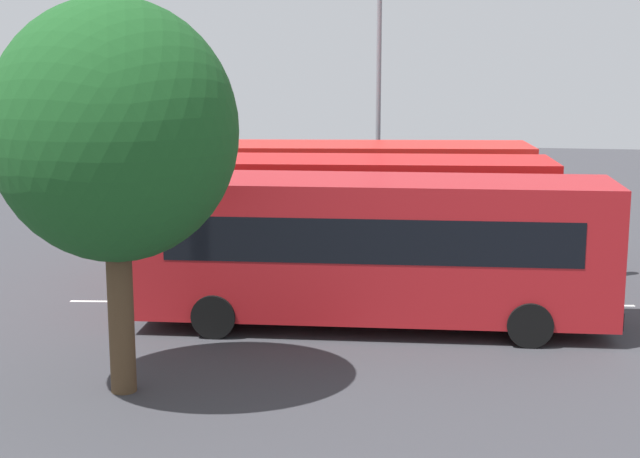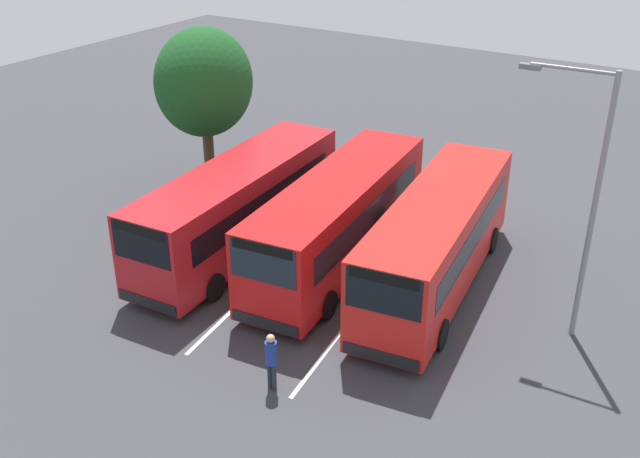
{
  "view_description": "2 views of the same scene",
  "coord_description": "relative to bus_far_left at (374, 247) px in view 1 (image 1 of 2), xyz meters",
  "views": [
    {
      "loc": [
        2.63,
        -22.96,
        5.93
      ],
      "look_at": [
        -0.95,
        -0.19,
        1.42
      ],
      "focal_mm": 53.62,
      "sensor_mm": 36.0,
      "label": 1
    },
    {
      "loc": [
        18.91,
        11.25,
        12.51
      ],
      "look_at": [
        0.09,
        -0.5,
        1.36
      ],
      "focal_mm": 41.64,
      "sensor_mm": 36.0,
      "label": 2
    }
  ],
  "objects": [
    {
      "name": "bus_far_left",
      "position": [
        0.0,
        0.0,
        0.0
      ],
      "size": [
        10.07,
        2.96,
        3.16
      ],
      "rotation": [
        0.0,
        0.0,
        0.06
      ],
      "color": "#AD191E",
      "rests_on": "ground"
    },
    {
      "name": "depot_tree",
      "position": [
        -3.87,
        -4.52,
        2.76
      ],
      "size": [
        4.15,
        3.74,
        6.69
      ],
      "color": "#4C3823",
      "rests_on": "ground"
    },
    {
      "name": "lane_stripe_outer_left",
      "position": [
        -0.71,
        1.69,
        -1.73
      ],
      "size": [
        12.98,
        1.75,
        0.01
      ],
      "primitive_type": "cube",
      "rotation": [
        0.0,
        0.0,
        0.13
      ],
      "color": "silver",
      "rests_on": "ground"
    },
    {
      "name": "lane_stripe_inner_left",
      "position": [
        -0.71,
        5.23,
        -1.73
      ],
      "size": [
        12.98,
        1.75,
        0.01
      ],
      "primitive_type": "cube",
      "rotation": [
        0.0,
        0.0,
        0.13
      ],
      "color": "silver",
      "rests_on": "ground"
    },
    {
      "name": "pedestrian",
      "position": [
        5.7,
        5.42,
        -0.72
      ],
      "size": [
        0.38,
        0.38,
        1.71
      ],
      "rotation": [
        0.0,
        0.0,
        2.93
      ],
      "color": "#232833",
      "rests_on": "ground"
    },
    {
      "name": "bus_center_left",
      "position": [
        -0.95,
        3.45,
        0.0
      ],
      "size": [
        10.13,
        3.36,
        3.16
      ],
      "rotation": [
        0.0,
        0.0,
        0.1
      ],
      "color": "red",
      "rests_on": "ground"
    },
    {
      "name": "bus_center_right",
      "position": [
        -1.29,
        6.87,
        0.0
      ],
      "size": [
        10.16,
        3.61,
        3.16
      ],
      "rotation": [
        0.0,
        0.0,
        0.13
      ],
      "color": "red",
      "rests_on": "ground"
    },
    {
      "name": "ground_plane",
      "position": [
        -0.71,
        3.46,
        -1.73
      ],
      "size": [
        65.81,
        65.81,
        0.0
      ],
      "primitive_type": "plane",
      "color": "#38383D"
    },
    {
      "name": "street_lamp",
      "position": [
        -1.02,
        11.16,
        2.77
      ],
      "size": [
        0.28,
        2.55,
        7.8
      ],
      "rotation": [
        0.0,
        0.0,
        -1.53
      ],
      "color": "gray",
      "rests_on": "ground"
    }
  ]
}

